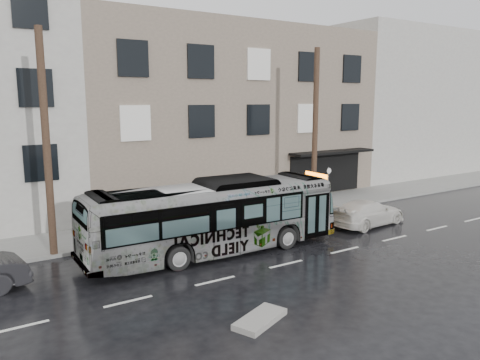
# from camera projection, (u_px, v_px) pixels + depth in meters

# --- Properties ---
(ground) EXTENTS (120.00, 120.00, 0.00)m
(ground) POSITION_uv_depth(u_px,v_px,m) (251.00, 247.00, 20.44)
(ground) COLOR black
(ground) RESTS_ON ground
(sidewalk) EXTENTS (90.00, 3.60, 0.15)m
(sidewalk) POSITION_uv_depth(u_px,v_px,m) (198.00, 221.00, 24.49)
(sidewalk) COLOR gray
(sidewalk) RESTS_ON ground
(building_taupe) EXTENTS (20.00, 12.00, 11.00)m
(building_taupe) POSITION_uv_depth(u_px,v_px,m) (209.00, 112.00, 32.70)
(building_taupe) COLOR gray
(building_taupe) RESTS_ON ground
(building_filler) EXTENTS (18.00, 12.00, 12.00)m
(building_filler) POSITION_uv_depth(u_px,v_px,m) (391.00, 104.00, 42.71)
(building_filler) COLOR #B2B1A8
(building_filler) RESTS_ON ground
(utility_pole_front) EXTENTS (0.30, 0.30, 9.00)m
(utility_pole_front) POSITION_uv_depth(u_px,v_px,m) (315.00, 131.00, 25.84)
(utility_pole_front) COLOR #483224
(utility_pole_front) RESTS_ON sidewalk
(utility_pole_rear) EXTENTS (0.30, 0.30, 9.00)m
(utility_pole_rear) POSITION_uv_depth(u_px,v_px,m) (46.00, 144.00, 18.40)
(utility_pole_rear) COLOR #483224
(utility_pole_rear) RESTS_ON sidewalk
(sign_post) EXTENTS (0.06, 0.06, 2.40)m
(sign_post) POSITION_uv_depth(u_px,v_px,m) (328.00, 188.00, 26.98)
(sign_post) COLOR slate
(sign_post) RESTS_ON sidewalk
(bus) EXTENTS (11.16, 2.88, 3.09)m
(bus) POSITION_uv_depth(u_px,v_px,m) (214.00, 217.00, 19.49)
(bus) COLOR #B2B2B2
(bus) RESTS_ON ground
(white_sedan) EXTENTS (4.70, 2.29, 1.32)m
(white_sedan) POSITION_uv_depth(u_px,v_px,m) (367.00, 213.00, 23.96)
(white_sedan) COLOR silver
(white_sedan) RESTS_ON ground
(slush_pile) EXTENTS (1.97, 1.43, 0.18)m
(slush_pile) POSITION_uv_depth(u_px,v_px,m) (260.00, 319.00, 13.56)
(slush_pile) COLOR gray
(slush_pile) RESTS_ON ground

